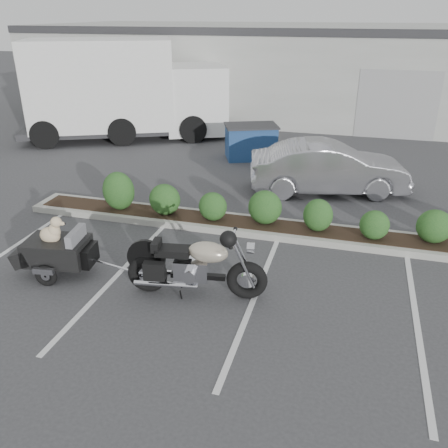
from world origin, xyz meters
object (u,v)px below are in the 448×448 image
(motorcycle, at_px, (196,267))
(sedan, at_px, (328,168))
(pet_trailer, at_px, (57,250))
(delivery_truck, at_px, (126,92))
(dumpster, at_px, (251,141))

(motorcycle, bearing_deg, sedan, 64.82)
(pet_trailer, relative_size, delivery_truck, 0.24)
(motorcycle, xyz_separation_m, pet_trailer, (-2.79, 0.02, -0.07))
(sedan, bearing_deg, dumpster, 32.02)
(sedan, height_order, delivery_truck, delivery_truck)
(motorcycle, distance_m, delivery_truck, 12.04)
(motorcycle, bearing_deg, delivery_truck, 113.38)
(dumpster, bearing_deg, sedan, -66.23)
(sedan, height_order, dumpster, sedan)
(sedan, bearing_deg, motorcycle, 149.16)
(sedan, bearing_deg, pet_trailer, 128.26)
(motorcycle, distance_m, pet_trailer, 2.79)
(sedan, distance_m, delivery_truck, 9.20)
(pet_trailer, distance_m, dumpster, 8.80)
(dumpster, distance_m, delivery_truck, 5.67)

